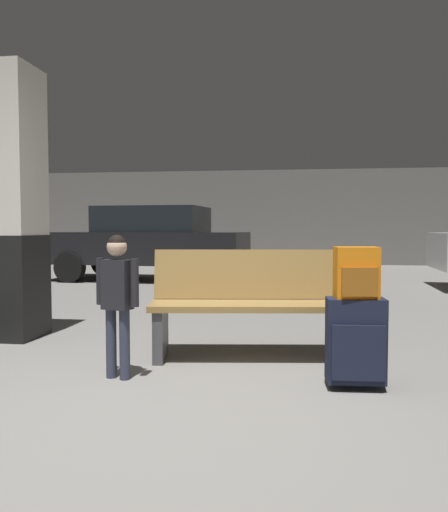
% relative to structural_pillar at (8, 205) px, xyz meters
% --- Properties ---
extents(ground_plane, '(18.00, 18.00, 0.10)m').
position_rel_structural_pillar_xyz_m(ground_plane, '(1.98, 2.00, -1.34)').
color(ground_plane, gray).
extents(garage_back_wall, '(18.00, 0.12, 2.80)m').
position_rel_structural_pillar_xyz_m(garage_back_wall, '(1.98, 10.86, 0.11)').
color(garage_back_wall, slate).
rests_on(garage_back_wall, ground_plane).
extents(structural_pillar, '(0.57, 0.57, 2.61)m').
position_rel_structural_pillar_xyz_m(structural_pillar, '(0.00, 0.00, 0.00)').
color(structural_pillar, black).
rests_on(structural_pillar, ground_plane).
extents(bench, '(1.65, 0.72, 0.89)m').
position_rel_structural_pillar_xyz_m(bench, '(2.38, -0.49, -0.85)').
color(bench, '#9E7A42').
rests_on(bench, ground_plane).
extents(suitcase, '(0.39, 0.25, 0.60)m').
position_rel_structural_pillar_xyz_m(suitcase, '(3.15, -1.23, -0.97)').
color(suitcase, '#191E33').
rests_on(suitcase, ground_plane).
extents(backpack_bright, '(0.30, 0.22, 0.34)m').
position_rel_structural_pillar_xyz_m(backpack_bright, '(3.15, -1.23, -0.52)').
color(backpack_bright, orange).
rests_on(backpack_bright, suitcase).
extents(child, '(0.34, 0.24, 1.02)m').
position_rel_structural_pillar_xyz_m(child, '(1.51, -1.21, -0.67)').
color(child, '#33384C').
rests_on(child, ground_plane).
extents(parked_car_far, '(4.22, 2.04, 1.51)m').
position_rel_structural_pillar_xyz_m(parked_car_far, '(-0.23, 5.70, -0.49)').
color(parked_car_far, black).
rests_on(parked_car_far, ground_plane).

